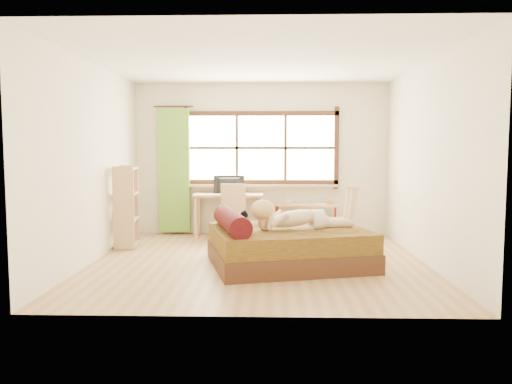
{
  "coord_description": "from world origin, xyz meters",
  "views": [
    {
      "loc": [
        0.16,
        -6.7,
        1.54
      ],
      "look_at": [
        -0.04,
        0.2,
        0.94
      ],
      "focal_mm": 35.0,
      "sensor_mm": 36.0,
      "label": 1
    }
  ],
  "objects_px": {
    "bed": "(285,245)",
    "bookshelf": "(126,206)",
    "chair": "(233,209)",
    "pipe_shelf": "(306,212)",
    "desk": "(229,199)",
    "woman": "(301,206)",
    "kitten": "(235,218)"
  },
  "relations": [
    {
      "from": "woman",
      "to": "desk",
      "type": "relative_size",
      "value": 1.14
    },
    {
      "from": "pipe_shelf",
      "to": "desk",
      "type": "bearing_deg",
      "value": -166.71
    },
    {
      "from": "bed",
      "to": "chair",
      "type": "height_order",
      "value": "chair"
    },
    {
      "from": "bed",
      "to": "desk",
      "type": "relative_size",
      "value": 1.9
    },
    {
      "from": "bookshelf",
      "to": "pipe_shelf",
      "type": "bearing_deg",
      "value": 14.26
    },
    {
      "from": "kitten",
      "to": "desk",
      "type": "relative_size",
      "value": 0.24
    },
    {
      "from": "kitten",
      "to": "pipe_shelf",
      "type": "distance_m",
      "value": 2.44
    },
    {
      "from": "chair",
      "to": "woman",
      "type": "bearing_deg",
      "value": -61.17
    },
    {
      "from": "bookshelf",
      "to": "desk",
      "type": "bearing_deg",
      "value": 26.42
    },
    {
      "from": "desk",
      "to": "woman",
      "type": "bearing_deg",
      "value": -63.27
    },
    {
      "from": "bed",
      "to": "woman",
      "type": "bearing_deg",
      "value": -25.04
    },
    {
      "from": "bed",
      "to": "pipe_shelf",
      "type": "relative_size",
      "value": 1.99
    },
    {
      "from": "chair",
      "to": "bookshelf",
      "type": "distance_m",
      "value": 1.74
    },
    {
      "from": "bed",
      "to": "bookshelf",
      "type": "relative_size",
      "value": 1.82
    },
    {
      "from": "bed",
      "to": "bookshelf",
      "type": "distance_m",
      "value": 2.73
    },
    {
      "from": "kitten",
      "to": "pipe_shelf",
      "type": "relative_size",
      "value": 0.26
    },
    {
      "from": "bed",
      "to": "kitten",
      "type": "xyz_separation_m",
      "value": [
        -0.67,
        0.11,
        0.34
      ]
    },
    {
      "from": "desk",
      "to": "bookshelf",
      "type": "relative_size",
      "value": 0.96
    },
    {
      "from": "woman",
      "to": "bookshelf",
      "type": "distance_m",
      "value": 2.91
    },
    {
      "from": "pipe_shelf",
      "to": "bed",
      "type": "bearing_deg",
      "value": -92.63
    },
    {
      "from": "kitten",
      "to": "bed",
      "type": "bearing_deg",
      "value": -23.59
    },
    {
      "from": "kitten",
      "to": "bookshelf",
      "type": "relative_size",
      "value": 0.23
    },
    {
      "from": "chair",
      "to": "pipe_shelf",
      "type": "relative_size",
      "value": 0.82
    },
    {
      "from": "kitten",
      "to": "desk",
      "type": "bearing_deg",
      "value": 82.95
    },
    {
      "from": "woman",
      "to": "kitten",
      "type": "xyz_separation_m",
      "value": [
        -0.87,
        0.15,
        -0.18
      ]
    },
    {
      "from": "pipe_shelf",
      "to": "woman",
      "type": "bearing_deg",
      "value": -87.67
    },
    {
      "from": "woman",
      "to": "pipe_shelf",
      "type": "relative_size",
      "value": 1.2
    },
    {
      "from": "woman",
      "to": "bookshelf",
      "type": "xyz_separation_m",
      "value": [
        -2.64,
        1.2,
        -0.15
      ]
    },
    {
      "from": "woman",
      "to": "bookshelf",
      "type": "bearing_deg",
      "value": 141.43
    },
    {
      "from": "chair",
      "to": "bookshelf",
      "type": "height_order",
      "value": "bookshelf"
    },
    {
      "from": "pipe_shelf",
      "to": "chair",
      "type": "bearing_deg",
      "value": -150.86
    },
    {
      "from": "bed",
      "to": "woman",
      "type": "xyz_separation_m",
      "value": [
        0.2,
        -0.04,
        0.52
      ]
    }
  ]
}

